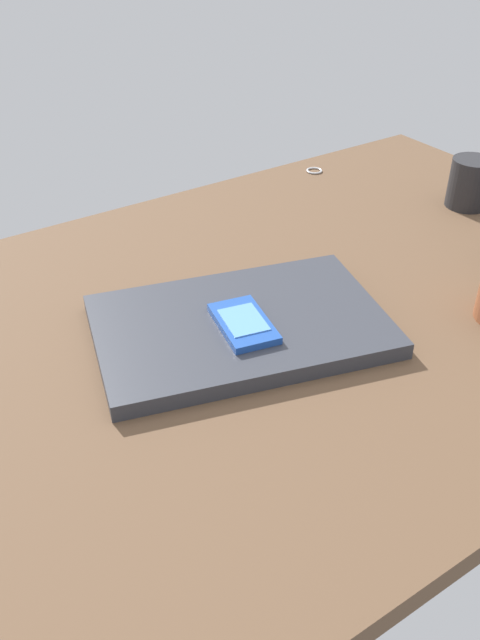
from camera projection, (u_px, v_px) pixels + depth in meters
desk_surface at (293, 312)px, 90.78cm from camera, size 120.00×80.00×3.00cm
laptop_closed at (240, 326)px, 83.52cm from camera, size 40.75×31.69×2.17cm
cell_phone_on_laptop at (243, 323)px, 81.22cm from camera, size 7.91×11.08×1.10cm
coffee_mug at (471, 183)px, 112.68cm from camera, size 10.26×7.14×8.30cm
key_ring at (314, 171)px, 127.29cm from camera, size 3.04×3.04×0.36cm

